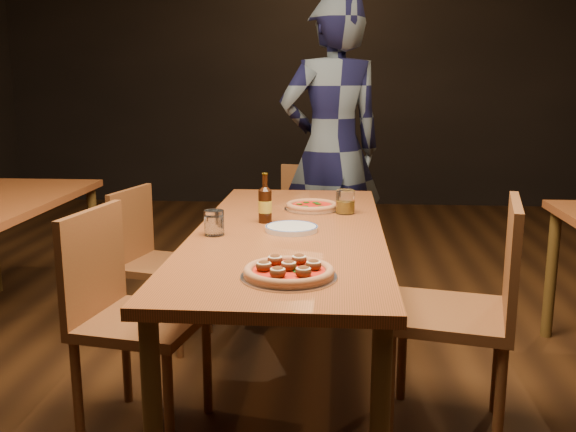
# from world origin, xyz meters

# --- Properties ---
(ground) EXTENTS (9.00, 9.00, 0.00)m
(ground) POSITION_xyz_m (0.00, 0.00, 0.00)
(ground) COLOR black
(table_main) EXTENTS (0.80, 2.00, 0.75)m
(table_main) POSITION_xyz_m (0.00, 0.00, 0.68)
(table_main) COLOR brown
(table_main) RESTS_ON ground
(chair_main_nw) EXTENTS (0.50, 0.50, 0.93)m
(chair_main_nw) POSITION_xyz_m (-0.54, -0.37, 0.47)
(chair_main_nw) COLOR brown
(chair_main_nw) RESTS_ON ground
(chair_main_sw) EXTENTS (0.48, 0.48, 0.86)m
(chair_main_sw) POSITION_xyz_m (-0.70, 0.52, 0.43)
(chair_main_sw) COLOR brown
(chair_main_sw) RESTS_ON ground
(chair_main_e) EXTENTS (0.55, 0.55, 0.99)m
(chair_main_e) POSITION_xyz_m (0.65, -0.27, 0.49)
(chair_main_e) COLOR brown
(chair_main_e) RESTS_ON ground
(chair_end) EXTENTS (0.48, 0.48, 0.87)m
(chair_end) POSITION_xyz_m (-0.01, 1.31, 0.43)
(chair_end) COLOR brown
(chair_end) RESTS_ON ground
(pizza_meatball) EXTENTS (0.32, 0.32, 0.06)m
(pizza_meatball) POSITION_xyz_m (0.05, -0.68, 0.77)
(pizza_meatball) COLOR #B7B7BF
(pizza_meatball) RESTS_ON table_main
(pizza_margherita) EXTENTS (0.27, 0.27, 0.04)m
(pizza_margherita) POSITION_xyz_m (0.08, 0.44, 0.77)
(pizza_margherita) COLOR #B7B7BF
(pizza_margherita) RESTS_ON table_main
(plate_stack) EXTENTS (0.22, 0.22, 0.02)m
(plate_stack) POSITION_xyz_m (0.01, -0.02, 0.76)
(plate_stack) COLOR white
(plate_stack) RESTS_ON table_main
(beer_bottle) EXTENTS (0.06, 0.06, 0.22)m
(beer_bottle) POSITION_xyz_m (-0.12, 0.13, 0.83)
(beer_bottle) COLOR black
(beer_bottle) RESTS_ON table_main
(water_glass) EXTENTS (0.08, 0.08, 0.10)m
(water_glass) POSITION_xyz_m (-0.30, -0.12, 0.80)
(water_glass) COLOR white
(water_glass) RESTS_ON table_main
(amber_glass) EXTENTS (0.09, 0.09, 0.11)m
(amber_glass) POSITION_xyz_m (0.24, 0.36, 0.81)
(amber_glass) COLOR #946310
(amber_glass) RESTS_ON table_main
(diner) EXTENTS (0.80, 0.67, 1.88)m
(diner) POSITION_xyz_m (0.17, 1.40, 0.94)
(diner) COLOR black
(diner) RESTS_ON ground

